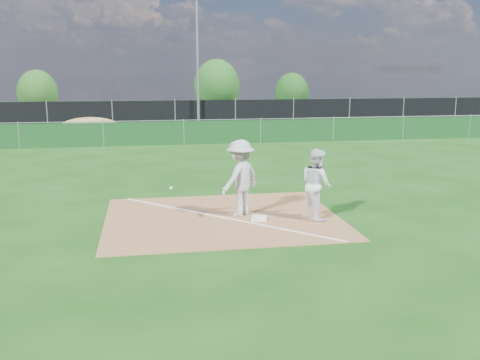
% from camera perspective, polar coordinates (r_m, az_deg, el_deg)
% --- Properties ---
extents(ground, '(90.00, 90.00, 0.00)m').
position_cam_1_polar(ground, '(22.67, -5.08, 2.05)').
color(ground, '#12420E').
rests_on(ground, ground).
extents(infield_dirt, '(6.00, 5.00, 0.02)m').
position_cam_1_polar(infield_dirt, '(13.92, -1.87, -4.06)').
color(infield_dirt, '#8C5E38').
rests_on(infield_dirt, ground).
extents(foul_line, '(5.01, 5.01, 0.01)m').
position_cam_1_polar(foul_line, '(13.92, -1.87, -4.00)').
color(foul_line, white).
rests_on(foul_line, infield_dirt).
extents(green_fence, '(44.00, 0.05, 1.20)m').
position_cam_1_polar(green_fence, '(27.52, -6.01, 5.01)').
color(green_fence, '#103B17').
rests_on(green_fence, ground).
extents(dirt_mound, '(3.38, 2.60, 1.17)m').
position_cam_1_polar(dirt_mound, '(31.09, -15.74, 5.38)').
color(dirt_mound, olive).
rests_on(dirt_mound, ground).
extents(black_fence, '(46.00, 0.04, 1.80)m').
position_cam_1_polar(black_fence, '(35.43, -6.94, 6.98)').
color(black_fence, black).
rests_on(black_fence, ground).
extents(parking_lot, '(46.00, 9.00, 0.01)m').
position_cam_1_polar(parking_lot, '(40.49, -7.30, 6.29)').
color(parking_lot, black).
rests_on(parking_lot, ground).
extents(light_pole, '(0.16, 0.16, 8.00)m').
position_cam_1_polar(light_pole, '(35.13, -4.54, 12.05)').
color(light_pole, slate).
rests_on(light_pole, ground).
extents(first_base, '(0.48, 0.48, 0.08)m').
position_cam_1_polar(first_base, '(13.71, 2.08, -4.10)').
color(first_base, white).
rests_on(first_base, infield_dirt).
extents(play_at_first, '(2.58, 1.40, 2.00)m').
position_cam_1_polar(play_at_first, '(13.92, 0.02, 0.22)').
color(play_at_first, silver).
rests_on(play_at_first, infield_dirt).
extents(runner, '(0.89, 1.03, 1.83)m').
position_cam_1_polar(runner, '(13.81, 8.15, -0.43)').
color(runner, white).
rests_on(runner, ground).
extents(car_left, '(4.18, 2.76, 1.32)m').
position_cam_1_polar(car_left, '(39.47, -17.65, 6.66)').
color(car_left, '#9B9CA2').
rests_on(car_left, parking_lot).
extents(car_mid, '(4.59, 2.00, 1.47)m').
position_cam_1_polar(car_mid, '(40.71, -6.25, 7.38)').
color(car_mid, black).
rests_on(car_mid, parking_lot).
extents(car_right, '(5.35, 3.40, 1.44)m').
position_cam_1_polar(car_right, '(40.90, -1.69, 7.45)').
color(car_right, black).
rests_on(car_right, parking_lot).
extents(tree_left, '(3.17, 3.17, 3.76)m').
position_cam_1_polar(tree_left, '(46.38, -20.78, 8.70)').
color(tree_left, '#382316').
rests_on(tree_left, ground).
extents(tree_mid, '(3.91, 3.91, 4.64)m').
position_cam_1_polar(tree_mid, '(46.19, -2.50, 10.00)').
color(tree_mid, '#382316').
rests_on(tree_mid, ground).
extents(tree_right, '(2.95, 2.95, 3.50)m').
position_cam_1_polar(tree_right, '(47.21, 5.54, 9.28)').
color(tree_right, '#382316').
rests_on(tree_right, ground).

